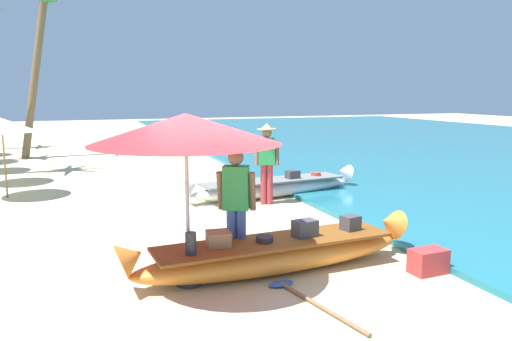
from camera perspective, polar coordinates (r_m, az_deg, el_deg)
The scene contains 10 objects.
ground_plane at distance 7.27m, azimuth -2.59°, elevation -11.26°, with size 80.00×80.00×0.00m, color beige.
boat_orange_foreground at distance 7.06m, azimuth 2.24°, elevation -9.57°, with size 4.45×1.05×0.77m.
boat_white_midground at distance 11.96m, azimuth 1.98°, elevation -1.89°, with size 4.66×1.29×0.72m.
person_vendor_hatted at distance 11.03m, azimuth 1.26°, elevation 1.50°, with size 0.59×0.44×1.84m.
person_tourist_customer at distance 6.98m, azimuth -2.32°, elevation -3.70°, with size 0.58×0.43×1.73m.
patio_umbrella_large at distance 6.31m, azimuth -8.15°, elevation 4.75°, with size 2.45×2.45×2.27m.
parasol_row_0 at distance 13.07m, azimuth -27.40°, elevation 4.67°, with size 1.60×1.60×1.91m.
palm_tree_tall_inland at distance 20.84m, azimuth -23.50°, elevation 16.59°, with size 2.80×2.58×6.91m.
cooler_box at distance 7.43m, azimuth 19.34°, elevation -9.90°, with size 0.51×0.31×0.35m, color #C63838.
paddle at distance 6.26m, azimuth 5.79°, elevation -14.47°, with size 0.54×1.75×0.05m.
Camera 1 is at (-2.04, -6.50, 2.53)m, focal length 34.51 mm.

